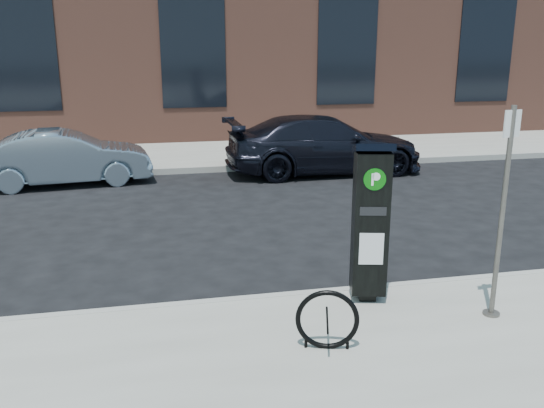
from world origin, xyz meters
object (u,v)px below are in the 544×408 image
object	(u,v)px
car_dark	(324,144)
parking_kiosk	(370,221)
car_silver	(65,158)
sign_pole	(502,216)
bike_rack	(327,320)

from	to	relation	value
car_dark	parking_kiosk	bearing A→B (deg)	166.52
car_silver	sign_pole	bearing A→B (deg)	-152.27
car_silver	parking_kiosk	bearing A→B (deg)	-156.36
car_silver	bike_rack	bearing A→B (deg)	-163.95
bike_rack	car_silver	world-z (taller)	car_silver
bike_rack	car_dark	bearing A→B (deg)	89.48
parking_kiosk	sign_pole	distance (m)	1.46
sign_pole	bike_rack	size ratio (longest dim) A/B	3.70
parking_kiosk	sign_pole	xyz separation A→B (m)	(1.26, -0.72, 0.19)
sign_pole	bike_rack	xyz separation A→B (m)	(-2.10, -0.34, -0.88)
sign_pole	car_dark	bearing A→B (deg)	76.61
bike_rack	car_silver	bearing A→B (deg)	128.63
car_silver	car_dark	distance (m)	6.28
car_silver	car_dark	xyz separation A→B (m)	(6.28, 0.01, 0.09)
car_dark	car_silver	bearing A→B (deg)	89.70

